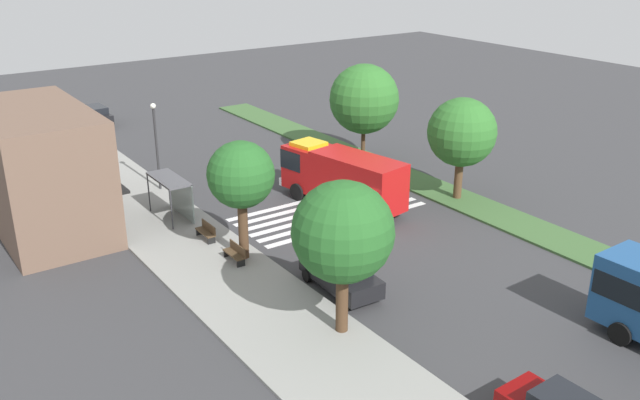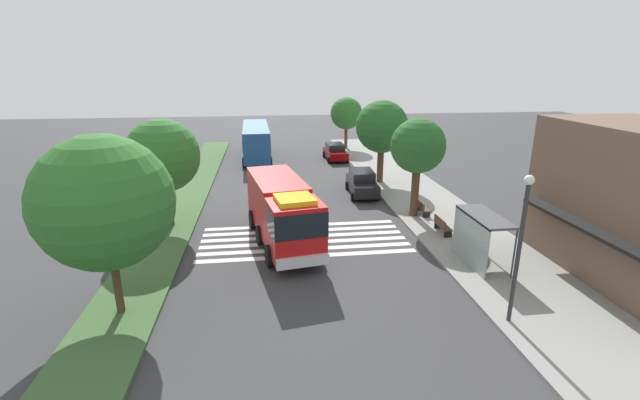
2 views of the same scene
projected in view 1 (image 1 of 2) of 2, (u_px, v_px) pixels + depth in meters
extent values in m
plane|color=#38383A|center=(356.00, 226.00, 39.80)|extent=(120.00, 120.00, 0.00)
cube|color=gray|center=(212.00, 266.00, 34.90)|extent=(60.00, 5.56, 0.14)
cube|color=#3D6033|center=(454.00, 197.00, 43.97)|extent=(60.00, 3.00, 0.14)
cube|color=silver|center=(351.00, 223.00, 40.16)|extent=(0.45, 11.55, 0.01)
cube|color=silver|center=(342.00, 218.00, 40.85)|extent=(0.45, 11.55, 0.01)
cube|color=silver|center=(333.00, 214.00, 41.54)|extent=(0.45, 11.55, 0.01)
cube|color=silver|center=(324.00, 209.00, 42.23)|extent=(0.45, 11.55, 0.01)
cube|color=silver|center=(316.00, 205.00, 42.91)|extent=(0.45, 11.55, 0.01)
cube|color=silver|center=(308.00, 200.00, 43.60)|extent=(0.45, 11.55, 0.01)
cube|color=#B71414|center=(309.00, 166.00, 43.99)|extent=(2.94, 2.92, 2.74)
cube|color=#B71414|center=(358.00, 181.00, 41.15)|extent=(6.28, 3.50, 2.91)
cube|color=black|center=(305.00, 157.00, 44.05)|extent=(2.24, 2.82, 1.21)
cube|color=silver|center=(295.00, 177.00, 45.31)|extent=(0.67, 2.52, 0.50)
cube|color=yellow|center=(309.00, 144.00, 43.45)|extent=(2.06, 2.04, 0.24)
cylinder|color=black|center=(297.00, 192.00, 43.50)|extent=(1.14, 0.48, 1.10)
cylinder|color=black|center=(325.00, 182.00, 45.15)|extent=(1.14, 0.48, 1.10)
cylinder|color=black|center=(361.00, 215.00, 39.88)|extent=(1.14, 0.48, 1.10)
cylinder|color=black|center=(389.00, 204.00, 41.52)|extent=(1.14, 0.48, 1.10)
cylinder|color=black|center=(329.00, 203.00, 41.65)|extent=(1.14, 0.48, 1.10)
cylinder|color=black|center=(357.00, 193.00, 43.29)|extent=(1.14, 0.48, 1.10)
cylinder|color=black|center=(544.00, 398.00, 24.62)|extent=(0.65, 0.24, 0.64)
cube|color=black|center=(340.00, 276.00, 32.50)|extent=(4.74, 2.14, 0.83)
cube|color=black|center=(343.00, 263.00, 32.04)|extent=(2.69, 1.80, 0.68)
cylinder|color=black|center=(307.00, 275.00, 33.40)|extent=(0.65, 0.26, 0.64)
cylinder|color=black|center=(339.00, 266.00, 34.32)|extent=(0.65, 0.26, 0.64)
cylinder|color=black|center=(341.00, 302.00, 30.97)|extent=(0.65, 0.26, 0.64)
cylinder|color=black|center=(375.00, 292.00, 31.89)|extent=(0.65, 0.26, 0.64)
cube|color=black|center=(95.00, 117.00, 60.45)|extent=(4.43, 1.92, 0.82)
cube|color=black|center=(95.00, 109.00, 60.03)|extent=(2.50, 1.63, 0.57)
cylinder|color=black|center=(80.00, 119.00, 61.18)|extent=(0.65, 0.24, 0.64)
cylinder|color=black|center=(100.00, 116.00, 62.16)|extent=(0.65, 0.24, 0.64)
cylinder|color=black|center=(92.00, 126.00, 59.04)|extent=(0.65, 0.24, 0.64)
cylinder|color=black|center=(112.00, 123.00, 60.02)|extent=(0.65, 0.24, 0.64)
cylinder|color=black|center=(620.00, 334.00, 28.23)|extent=(1.01, 0.33, 1.00)
cube|color=#4C4C51|center=(169.00, 179.00, 39.83)|extent=(3.50, 1.40, 0.12)
cube|color=#8C9E99|center=(181.00, 196.00, 40.62)|extent=(3.50, 0.08, 2.40)
cylinder|color=#333338|center=(172.00, 210.00, 38.62)|extent=(0.08, 0.08, 2.40)
cylinder|color=#333338|center=(149.00, 192.00, 41.23)|extent=(0.08, 0.08, 2.40)
cube|color=#4C3823|center=(205.00, 232.00, 37.65)|extent=(1.60, 0.50, 0.08)
cube|color=#4C3823|center=(209.00, 227.00, 37.67)|extent=(1.60, 0.06, 0.45)
cube|color=black|center=(211.00, 240.00, 37.18)|extent=(0.08, 0.45, 0.37)
cube|color=black|center=(200.00, 232.00, 38.28)|extent=(0.08, 0.45, 0.37)
cube|color=#4C3823|center=(234.00, 254.00, 35.10)|extent=(1.60, 0.50, 0.08)
cube|color=#4C3823|center=(238.00, 248.00, 35.12)|extent=(1.60, 0.06, 0.45)
cube|color=black|center=(241.00, 263.00, 34.63)|extent=(0.08, 0.45, 0.37)
cube|color=black|center=(228.00, 253.00, 35.73)|extent=(0.08, 0.45, 0.37)
cylinder|color=#2D2D30|center=(157.00, 150.00, 44.25)|extent=(0.16, 0.16, 5.37)
sphere|color=white|center=(153.00, 106.00, 43.20)|extent=(0.36, 0.36, 0.36)
cube|color=brown|center=(41.00, 170.00, 38.30)|extent=(10.81, 5.40, 7.03)
cube|color=black|center=(97.00, 172.00, 40.21)|extent=(8.65, 0.80, 0.16)
cylinder|color=#47301E|center=(342.00, 298.00, 28.62)|extent=(0.52, 0.52, 3.09)
sphere|color=#235B23|center=(343.00, 232.00, 27.51)|extent=(4.22, 4.22, 4.22)
cylinder|color=#47301E|center=(243.00, 228.00, 35.10)|extent=(0.51, 0.51, 3.35)
sphere|color=#235B23|center=(241.00, 175.00, 34.05)|extent=(3.42, 3.42, 3.42)
cylinder|color=#513823|center=(458.00, 177.00, 43.22)|extent=(0.51, 0.51, 2.80)
sphere|color=#2D6B28|center=(462.00, 132.00, 42.16)|extent=(4.28, 4.28, 4.28)
cylinder|color=#47301E|center=(363.00, 141.00, 50.68)|extent=(0.31, 0.31, 2.76)
sphere|color=#2D6B28|center=(364.00, 99.00, 49.53)|extent=(5.05, 5.05, 5.05)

